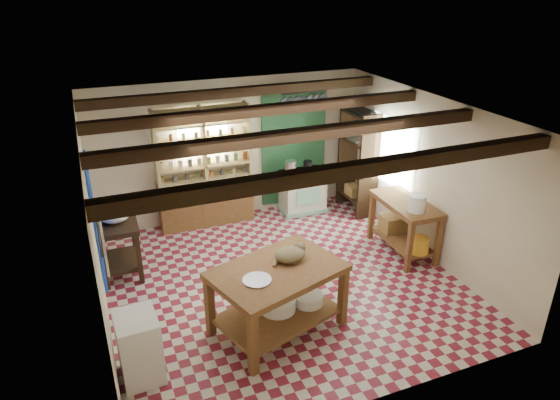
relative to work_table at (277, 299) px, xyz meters
name	(u,v)px	position (x,y,z in m)	size (l,w,h in m)	color
floor	(282,282)	(0.46, 0.98, -0.46)	(5.00, 5.00, 0.02)	maroon
ceiling	(282,112)	(0.46, 0.98, 2.15)	(5.00, 5.00, 0.02)	#49494E
wall_back	(230,150)	(0.46, 3.48, 0.85)	(5.00, 0.04, 2.60)	beige
wall_front	(378,303)	(0.46, -1.52, 0.85)	(5.00, 0.04, 2.60)	beige
wall_left	(95,235)	(-2.04, 0.98, 0.85)	(0.04, 5.00, 2.60)	beige
wall_right	(429,178)	(2.96, 0.98, 0.85)	(0.04, 5.00, 2.60)	beige
ceiling_beams	(282,121)	(0.46, 0.98, 2.03)	(5.00, 3.80, 0.15)	#321F11
blue_wall_patch	(95,219)	(-2.01, 1.88, 0.65)	(0.04, 1.40, 1.60)	blue
green_wall_patch	(294,145)	(1.71, 3.45, 0.80)	(1.30, 0.04, 2.30)	#1D4A28
window_back	(202,132)	(-0.04, 3.46, 1.25)	(0.90, 0.02, 0.80)	white
window_right	(393,153)	(2.94, 1.98, 0.95)	(0.02, 1.30, 1.20)	white
utensil_rail	(101,245)	(-1.98, -0.22, 1.33)	(0.06, 0.90, 0.28)	black
pot_rack	(304,101)	(1.71, 3.03, 1.73)	(0.86, 0.12, 0.36)	black
shelving_unit	(204,168)	(-0.09, 3.29, 0.65)	(1.70, 0.34, 2.20)	tan
tall_rack	(358,161)	(2.74, 2.78, 0.55)	(0.40, 0.86, 2.00)	#321F11
work_table	(277,299)	(0.00, 0.00, 0.00)	(1.59, 1.06, 0.90)	brown
stove	(302,191)	(1.77, 3.13, -0.05)	(0.82, 0.55, 0.80)	beige
prep_table	(119,247)	(-1.74, 2.13, -0.01)	(0.61, 0.88, 0.89)	#321F11
white_cabinet	(139,347)	(-1.76, -0.21, -0.04)	(0.45, 0.54, 0.81)	white
right_counter	(403,227)	(2.64, 1.06, 0.01)	(0.64, 1.27, 0.91)	brown
cat	(290,255)	(0.22, 0.12, 0.54)	(0.40, 0.30, 0.18)	olive
steel_tray	(257,280)	(-0.32, -0.15, 0.46)	(0.35, 0.35, 0.02)	#B8BAC1
basin_large	(278,304)	(0.03, 0.06, -0.13)	(0.47, 0.47, 0.16)	white
basin_small	(308,299)	(0.46, 0.04, -0.14)	(0.39, 0.39, 0.14)	white
kettle_left	(291,167)	(1.52, 3.13, 0.48)	(0.22, 0.22, 0.25)	#B8BAC1
kettle_right	(308,166)	(1.87, 3.12, 0.46)	(0.17, 0.17, 0.21)	black
enamel_bowl	(114,215)	(-1.74, 2.13, 0.55)	(0.44, 0.44, 0.22)	white
white_bucket	(417,203)	(2.58, 0.71, 0.60)	(0.27, 0.27, 0.27)	white
wicker_basket	(393,223)	(2.65, 1.36, -0.07)	(0.40, 0.32, 0.28)	olive
yellow_tub	(419,245)	(2.63, 0.61, -0.09)	(0.33, 0.33, 0.24)	gold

